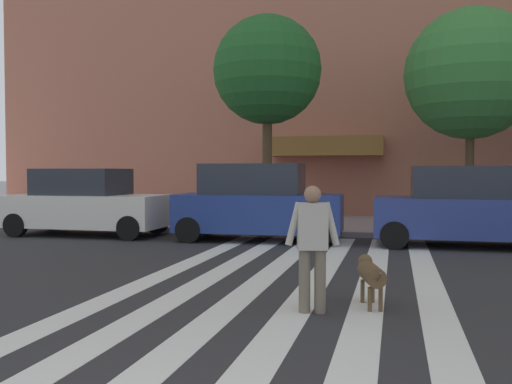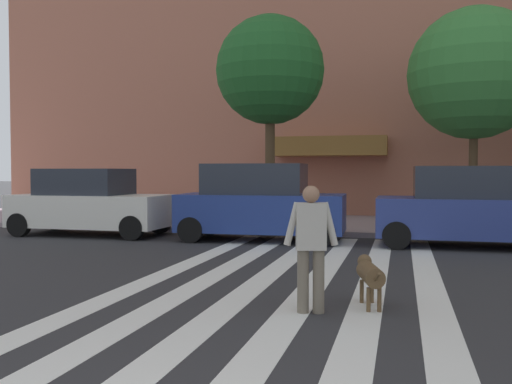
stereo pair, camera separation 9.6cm
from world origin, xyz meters
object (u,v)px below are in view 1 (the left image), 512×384
Objects in this scene: parked_car_third_in_line at (466,209)px; street_tree_middle at (471,74)px; pedestrian_dog_walker at (312,241)px; dog_on_leash at (371,273)px; parked_car_behind_first at (258,203)px; parked_car_near_curb at (86,203)px; street_tree_nearest at (267,71)px.

parked_car_third_in_line is 0.69× the size of street_tree_middle.
street_tree_middle is 3.92× the size of pedestrian_dog_walker.
street_tree_middle reaches higher than parked_car_third_in_line.
dog_on_leash is (0.71, 0.54, -0.48)m from pedestrian_dog_walker.
parked_car_behind_first is at bearing -150.58° from street_tree_middle.
street_tree_nearest is at bearing 24.39° from parked_car_near_curb.
street_tree_middle is at bearing 76.07° from dog_on_leash.
street_tree_nearest is 10.39m from dog_on_leash.
parked_car_behind_first is 7.35m from dog_on_leash.
street_tree_nearest reaches higher than parked_car_third_in_line.
parked_car_behind_first is 2.67× the size of pedestrian_dog_walker.
parked_car_behind_first is 5.19m from parked_car_third_in_line.
street_tree_nearest reaches higher than pedestrian_dog_walker.
parked_car_behind_first is at bearing -179.98° from parked_car_third_in_line.
parked_car_behind_first is 0.69× the size of street_tree_nearest.
parked_car_third_in_line reaches higher than parked_car_near_curb.
parked_car_third_in_line is at bearing -0.00° from parked_car_near_curb.
street_tree_nearest is 0.99× the size of street_tree_middle.
parked_car_near_curb is at bearing -155.61° from street_tree_nearest.
street_tree_middle is at bearing 73.08° from pedestrian_dog_walker.
street_tree_middle is at bearing 82.03° from parked_car_third_in_line.
parked_car_third_in_line is 7.63m from pedestrian_dog_walker.
street_tree_nearest is 10.46m from pedestrian_dog_walker.
street_tree_middle is (5.63, 3.17, 3.67)m from parked_car_behind_first.
street_tree_middle is at bearing 29.42° from parked_car_behind_first.
parked_car_near_curb is at bearing 179.98° from parked_car_behind_first.
parked_car_behind_first is at bearing -0.02° from parked_car_near_curb.
dog_on_leash is at bearing -103.93° from street_tree_middle.
parked_car_behind_first reaches higher than parked_car_third_in_line.
street_tree_nearest is (-5.42, 2.18, 3.91)m from parked_car_third_in_line.
dog_on_leash is (-2.42, -9.77, -4.21)m from street_tree_middle.
parked_car_near_curb is 1.00× the size of parked_car_third_in_line.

